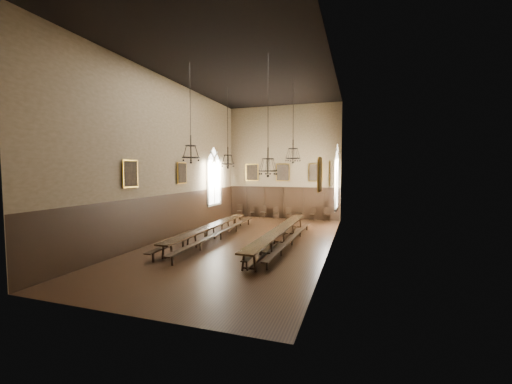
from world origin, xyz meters
The scene contains 34 objects.
floor centered at (0.00, 0.00, -0.01)m, with size 9.00×18.00×0.02m, color black.
ceiling centered at (0.00, 0.00, 9.01)m, with size 9.00×18.00×0.02m, color black.
wall_back centered at (0.00, 9.01, 4.50)m, with size 9.00×0.02×9.00m, color #806A4F.
wall_front centered at (0.00, -9.01, 4.50)m, with size 9.00×0.02×9.00m, color #806A4F.
wall_left centered at (-4.51, 0.00, 4.50)m, with size 0.02×18.00×9.00m, color #806A4F.
wall_right centered at (4.51, 0.00, 4.50)m, with size 0.02×18.00×9.00m, color #806A4F.
wainscot_panelling centered at (0.00, 0.00, 1.25)m, with size 9.00×18.00×2.50m, color black, non-canonical shape.
table_left centered at (-2.10, 0.19, 0.38)m, with size 0.89×9.65×0.75m.
table_right centered at (1.92, 0.11, 0.40)m, with size 0.80×10.36×0.81m.
bench_left_outer centered at (-2.47, 0.23, 0.31)m, with size 0.58×10.68×0.48m.
bench_left_inner centered at (-1.45, 0.13, 0.31)m, with size 0.58×10.78×0.48m.
bench_right_inner centered at (1.45, -0.05, 0.27)m, with size 0.81×9.28×0.42m.
bench_right_outer centered at (2.58, 0.10, 0.27)m, with size 0.48×9.35×0.42m.
chair_0 centered at (-3.60, 8.60, 0.30)m, with size 0.49×0.49×1.01m.
chair_1 centered at (-2.49, 8.59, 0.26)m, with size 0.48×0.48×0.87m.
chair_2 centered at (-1.53, 8.50, 0.30)m, with size 0.53×0.53×0.99m.
chair_3 centered at (-0.44, 8.48, 0.28)m, with size 0.52×0.52×0.93m.
chair_4 centered at (0.56, 8.59, 0.28)m, with size 0.48×0.48×0.92m.
chair_5 centered at (1.41, 8.55, 0.31)m, with size 0.45×0.45×1.02m.
chair_6 centered at (2.45, 8.54, 0.30)m, with size 0.52×0.52×1.00m.
chair_7 centered at (3.54, 8.57, 0.31)m, with size 0.58×0.58×1.03m.
chandelier_back_left centered at (-2.07, 2.66, 4.58)m, with size 0.86×0.86×4.89m.
chandelier_back_right centered at (2.20, 2.05, 4.84)m, with size 0.86×0.86×4.61m.
chandelier_front_left centered at (-1.98, -2.08, 4.78)m, with size 0.88×0.88×4.67m.
chandelier_front_right centered at (1.90, -2.03, 4.19)m, with size 0.85×0.85×5.32m.
portrait_back_0 centered at (-2.60, 8.88, 3.70)m, with size 1.10×0.12×1.40m.
portrait_back_1 centered at (0.00, 8.88, 3.70)m, with size 1.10×0.12×1.40m.
portrait_back_2 centered at (2.60, 8.88, 3.70)m, with size 1.10×0.12×1.40m.
portrait_left_0 centered at (-4.38, 1.00, 3.70)m, with size 0.12×1.00×1.30m.
portrait_left_1 centered at (-4.38, -3.50, 3.70)m, with size 0.12×1.00×1.30m.
portrait_right_0 centered at (4.38, 1.00, 3.70)m, with size 0.12×1.00×1.30m.
portrait_right_1 centered at (4.38, -3.50, 3.70)m, with size 0.12×1.00×1.30m.
window_right centered at (4.43, 5.50, 3.40)m, with size 0.20×2.20×4.60m, color white, non-canonical shape.
window_left centered at (-4.43, 5.50, 3.40)m, with size 0.20×2.20×4.60m, color white, non-canonical shape.
Camera 1 is at (5.80, -15.61, 3.85)m, focal length 22.00 mm.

